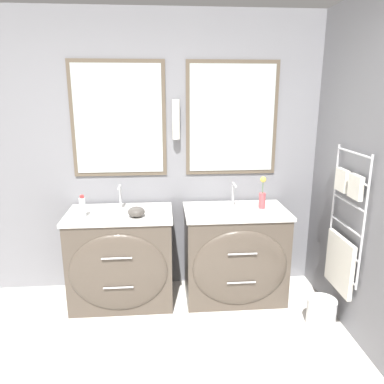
{
  "coord_description": "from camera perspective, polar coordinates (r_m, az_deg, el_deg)",
  "views": [
    {
      "loc": [
        0.18,
        -1.49,
        1.89
      ],
      "look_at": [
        0.41,
        1.4,
        1.11
      ],
      "focal_mm": 35.0,
      "sensor_mm": 36.0,
      "label": 1
    }
  ],
  "objects": [
    {
      "name": "faucet_right",
      "position": [
        3.5,
        6.31,
        -0.32
      ],
      "size": [
        0.17,
        0.13,
        0.22
      ],
      "color": "silver",
      "rests_on": "vanity_right"
    },
    {
      "name": "toiletry_bottle",
      "position": [
        3.29,
        -16.33,
        -2.19
      ],
      "size": [
        0.05,
        0.05,
        0.19
      ],
      "color": "silver",
      "rests_on": "vanity_left"
    },
    {
      "name": "wall_back",
      "position": [
        3.57,
        -7.24,
        5.65
      ],
      "size": [
        4.92,
        0.15,
        2.6
      ],
      "color": "slate",
      "rests_on": "ground_plane"
    },
    {
      "name": "waste_bin",
      "position": [
        3.44,
        19.11,
        -16.84
      ],
      "size": [
        0.24,
        0.24,
        0.23
      ],
      "color": "silver",
      "rests_on": "ground_plane"
    },
    {
      "name": "flower_vase",
      "position": [
        3.44,
        10.68,
        -0.58
      ],
      "size": [
        0.06,
        0.06,
        0.3
      ],
      "color": "#CC4C51",
      "rests_on": "vanity_right"
    },
    {
      "name": "wall_right",
      "position": [
        2.9,
        26.95,
        1.4
      ],
      "size": [
        0.13,
        4.0,
        2.6
      ],
      "color": "slate",
      "rests_on": "ground_plane"
    },
    {
      "name": "vanity_left",
      "position": [
        3.48,
        -10.73,
        -9.87
      ],
      "size": [
        0.93,
        0.63,
        0.86
      ],
      "color": "#4C4238",
      "rests_on": "ground_plane"
    },
    {
      "name": "faucet_left",
      "position": [
        3.46,
        -10.87,
        -0.69
      ],
      "size": [
        0.17,
        0.13,
        0.22
      ],
      "color": "silver",
      "rests_on": "vanity_left"
    },
    {
      "name": "amenity_bowl",
      "position": [
        3.21,
        -8.48,
        -3.01
      ],
      "size": [
        0.15,
        0.15,
        0.09
      ],
      "color": "#4C4742",
      "rests_on": "vanity_left"
    },
    {
      "name": "vanity_right",
      "position": [
        3.52,
        6.59,
        -9.39
      ],
      "size": [
        0.93,
        0.63,
        0.86
      ],
      "color": "#4C4238",
      "rests_on": "ground_plane"
    }
  ]
}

